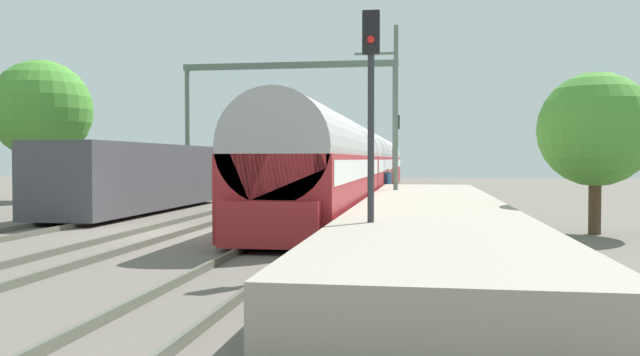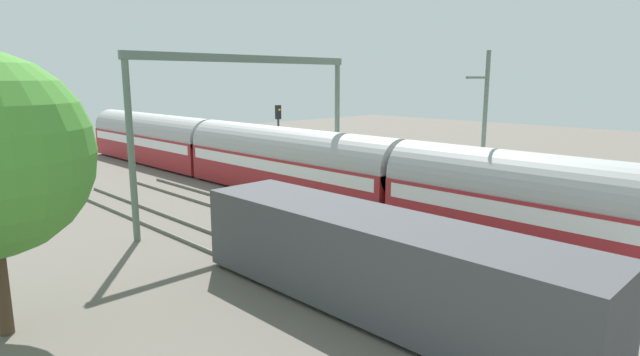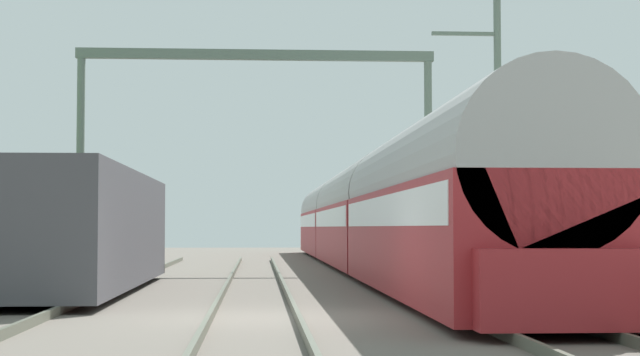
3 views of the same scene
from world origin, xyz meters
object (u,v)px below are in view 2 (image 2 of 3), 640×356
(freight_car, at_px, (376,263))
(railway_signal_far, at_px, (278,133))
(person_crossing, at_px, (345,181))
(passenger_train, at_px, (288,162))
(catenary_gantry, at_px, (250,102))

(freight_car, bearing_deg, railway_signal_far, 58.09)
(freight_car, relative_size, railway_signal_far, 2.56)
(person_crossing, bearing_deg, passenger_train, 58.30)
(passenger_train, height_order, person_crossing, passenger_train)
(catenary_gantry, bearing_deg, freight_car, -110.19)
(freight_car, xyz_separation_m, railway_signal_far, (10.23, 16.43, 1.78))
(railway_signal_far, bearing_deg, catenary_gantry, -139.85)
(railway_signal_far, height_order, catenary_gantry, catenary_gantry)
(person_crossing, relative_size, railway_signal_far, 0.34)
(catenary_gantry, bearing_deg, person_crossing, -9.20)
(freight_car, height_order, railway_signal_far, railway_signal_far)
(passenger_train, bearing_deg, catenary_gantry, -153.95)
(person_crossing, relative_size, catenary_gantry, 0.14)
(railway_signal_far, bearing_deg, person_crossing, -92.40)
(freight_car, bearing_deg, catenary_gantry, 69.81)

